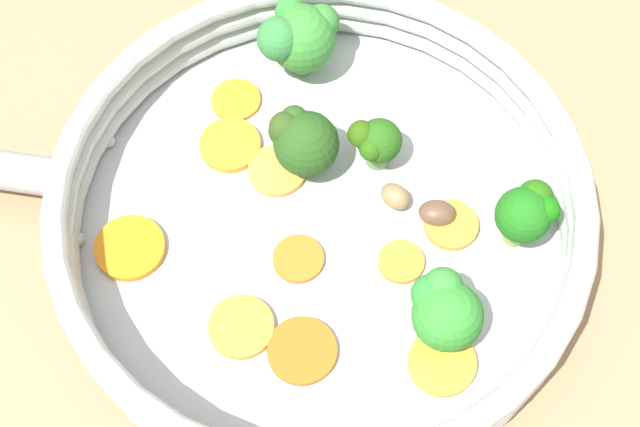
% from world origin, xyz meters
% --- Properties ---
extents(ground_plane, '(4.00, 4.00, 0.00)m').
position_xyz_m(ground_plane, '(0.00, 0.00, 0.00)').
color(ground_plane, '#9A7651').
extents(skillet, '(0.31, 0.31, 0.02)m').
position_xyz_m(skillet, '(0.00, 0.00, 0.01)').
color(skillet, '#B2B5B7').
rests_on(skillet, ground_plane).
extents(skillet_rim_wall, '(0.33, 0.33, 0.05)m').
position_xyz_m(skillet_rim_wall, '(0.00, 0.00, 0.04)').
color(skillet_rim_wall, '#B6BBB6').
rests_on(skillet_rim_wall, skillet).
extents(skillet_rivet_left, '(0.01, 0.01, 0.01)m').
position_xyz_m(skillet_rivet_left, '(-0.01, 0.15, 0.02)').
color(skillet_rivet_left, '#B0B4B3').
rests_on(skillet_rivet_left, skillet).
extents(skillet_rivet_right, '(0.01, 0.01, 0.01)m').
position_xyz_m(skillet_rivet_right, '(-0.08, 0.13, 0.02)').
color(skillet_rivet_right, '#B2B0B3').
rests_on(skillet_rivet_right, skillet).
extents(carrot_slice_0, '(0.06, 0.06, 0.01)m').
position_xyz_m(carrot_slice_0, '(-0.08, -0.03, 0.02)').
color(carrot_slice_0, '#E15C17').
rests_on(carrot_slice_0, skillet).
extents(carrot_slice_1, '(0.04, 0.04, 0.01)m').
position_xyz_m(carrot_slice_1, '(-0.08, 0.01, 0.02)').
color(carrot_slice_1, orange).
rests_on(carrot_slice_1, skillet).
extents(carrot_slice_2, '(0.05, 0.05, 0.01)m').
position_xyz_m(carrot_slice_2, '(0.04, -0.07, 0.02)').
color(carrot_slice_2, orange).
rests_on(carrot_slice_2, skillet).
extents(carrot_slice_3, '(0.05, 0.05, 0.00)m').
position_xyz_m(carrot_slice_3, '(0.05, 0.09, 0.02)').
color(carrot_slice_3, orange).
rests_on(carrot_slice_3, skillet).
extents(carrot_slice_4, '(0.04, 0.04, 0.00)m').
position_xyz_m(carrot_slice_4, '(-0.00, -0.06, 0.02)').
color(carrot_slice_4, orange).
rests_on(carrot_slice_4, skillet).
extents(carrot_slice_5, '(0.03, 0.03, 0.00)m').
position_xyz_m(carrot_slice_5, '(-0.03, -0.00, 0.02)').
color(carrot_slice_5, orange).
rests_on(carrot_slice_5, skillet).
extents(carrot_slice_6, '(0.04, 0.04, 0.00)m').
position_xyz_m(carrot_slice_6, '(0.02, 0.04, 0.02)').
color(carrot_slice_6, '#EF993D').
rests_on(carrot_slice_6, skillet).
extents(carrot_slice_7, '(0.06, 0.06, 0.01)m').
position_xyz_m(carrot_slice_7, '(0.02, 0.08, 0.02)').
color(carrot_slice_7, orange).
rests_on(carrot_slice_7, skillet).
extents(carrot_slice_8, '(0.06, 0.06, 0.01)m').
position_xyz_m(carrot_slice_8, '(-0.05, -0.10, 0.02)').
color(carrot_slice_8, orange).
rests_on(carrot_slice_8, skillet).
extents(carrot_slice_9, '(0.06, 0.06, 0.01)m').
position_xyz_m(carrot_slice_9, '(-0.07, 0.09, 0.02)').
color(carrot_slice_9, orange).
rests_on(carrot_slice_9, skillet).
extents(broccoli_floret_0, '(0.05, 0.05, 0.06)m').
position_xyz_m(broccoli_floret_0, '(0.10, 0.07, 0.05)').
color(broccoli_floret_0, '#6B9055').
rests_on(broccoli_floret_0, skillet).
extents(broccoli_floret_1, '(0.04, 0.04, 0.05)m').
position_xyz_m(broccoli_floret_1, '(0.05, -0.11, 0.05)').
color(broccoli_floret_1, '#7D974E').
rests_on(broccoli_floret_1, skillet).
extents(broccoli_floret_2, '(0.04, 0.05, 0.04)m').
position_xyz_m(broccoli_floret_2, '(-0.02, -0.09, 0.04)').
color(broccoli_floret_2, '#659047').
rests_on(broccoli_floret_2, skillet).
extents(broccoli_floret_3, '(0.03, 0.03, 0.04)m').
position_xyz_m(broccoli_floret_3, '(0.06, -0.01, 0.04)').
color(broccoli_floret_3, '#69874D').
rests_on(broccoli_floret_3, skillet).
extents(broccoli_floret_4, '(0.04, 0.05, 0.05)m').
position_xyz_m(broccoli_floret_4, '(0.03, 0.03, 0.05)').
color(broccoli_floret_4, '#8AB670').
rests_on(broccoli_floret_4, skillet).
extents(mushroom_piece_0, '(0.03, 0.03, 0.01)m').
position_xyz_m(mushroom_piece_0, '(0.04, -0.06, 0.02)').
color(mushroom_piece_0, brown).
rests_on(mushroom_piece_0, skillet).
extents(mushroom_piece_1, '(0.02, 0.02, 0.01)m').
position_xyz_m(mushroom_piece_1, '(0.04, -0.03, 0.03)').
color(mushroom_piece_1, olive).
rests_on(mushroom_piece_1, skillet).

